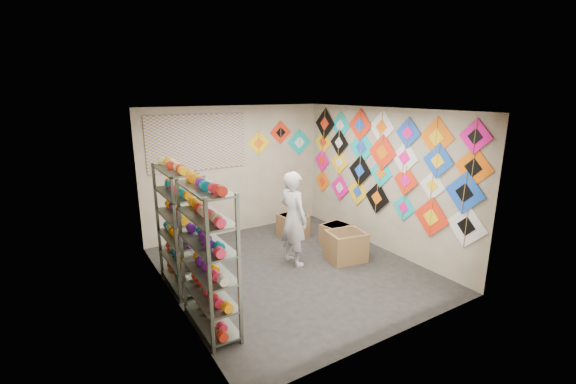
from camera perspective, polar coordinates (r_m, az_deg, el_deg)
ground at (r=6.78m, az=0.62°, el=-11.35°), size 4.50×4.50×0.00m
room_walls at (r=6.24m, az=0.66°, el=2.35°), size 4.50×4.50×4.50m
shelf_rack_front at (r=4.98m, az=-11.72°, el=-9.68°), size 0.40×1.10×1.90m
shelf_rack_back at (r=6.14m, az=-15.95°, el=-5.20°), size 0.40×1.10×1.90m
string_spools at (r=5.52m, az=-14.13°, el=-6.29°), size 0.12×2.36×0.12m
kite_wall_display at (r=7.44m, az=13.79°, el=4.14°), size 0.06×4.34×2.07m
back_wall_kites at (r=8.66m, az=-0.89°, el=7.76°), size 1.63×0.02×0.84m
poster at (r=7.84m, az=-13.22°, el=7.14°), size 2.00×0.01×1.10m
shopkeeper at (r=6.70m, az=0.80°, el=-3.96°), size 0.72×0.57×1.68m
carton_a at (r=7.10m, az=8.57°, el=-7.92°), size 0.72×0.64×0.54m
carton_b at (r=7.76m, az=7.07°, el=-6.30°), size 0.58×0.50×0.43m
carton_c at (r=8.13m, az=0.72°, el=-5.02°), size 0.53×0.58×0.47m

